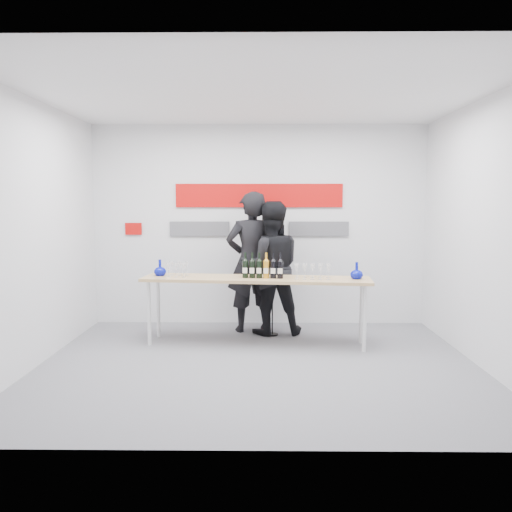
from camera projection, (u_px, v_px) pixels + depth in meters
The scene contains 12 objects.
ground at pixel (258, 364), 5.71m from camera, with size 5.00×5.00×0.00m, color slate.
back_wall at pixel (259, 225), 7.54m from camera, with size 5.00×0.04×3.00m, color silver.
signage at pixel (255, 205), 7.47m from camera, with size 3.38×0.02×0.79m.
tasting_table at pixel (256, 283), 6.44m from camera, with size 2.98×0.88×0.88m.
wine_bottles at pixel (263, 265), 6.37m from camera, with size 0.53×0.13×0.33m.
decanter_left at pixel (160, 268), 6.59m from camera, with size 0.16×0.16×0.21m, color #08119A, non-canonical shape.
decanter_right at pixel (357, 270), 6.31m from camera, with size 0.16×0.16×0.21m, color #08119A, non-canonical shape.
glasses_left at pixel (178, 269), 6.54m from camera, with size 0.28×0.24×0.18m.
glasses_right at pixel (312, 271), 6.34m from camera, with size 0.48×0.26×0.18m.
presenter_left at pixel (251, 262), 7.11m from camera, with size 0.73×0.48×2.00m, color black.
presenter_right at pixel (270, 268), 6.97m from camera, with size 0.91×0.71×1.86m, color black.
mic_stand at pixel (272, 305), 6.93m from camera, with size 0.16×0.16×1.41m.
Camera 1 is at (0.04, -5.54, 1.84)m, focal length 35.00 mm.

